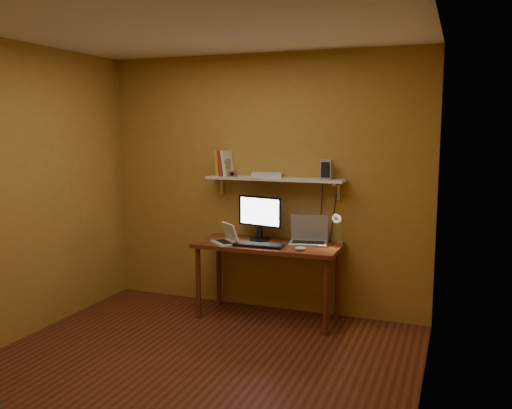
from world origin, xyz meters
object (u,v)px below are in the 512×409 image
at_px(netbook, 227,238).
at_px(mouse, 300,248).
at_px(speaker_left, 224,167).
at_px(router, 267,175).
at_px(desk, 268,252).
at_px(keyboard, 259,245).
at_px(desk_lamp, 338,224).
at_px(speaker_right, 327,169).
at_px(shelf_camera, 233,174).
at_px(laptop, 309,236).
at_px(wall_shelf, 275,179).
at_px(monitor, 260,216).

bearing_deg(netbook, mouse, 38.68).
height_order(speaker_left, router, speaker_left).
relative_size(desk, netbook, 4.30).
height_order(keyboard, mouse, mouse).
xyz_separation_m(desk_lamp, speaker_right, (-0.14, 0.07, 0.51)).
relative_size(speaker_left, shelf_camera, 1.74).
xyz_separation_m(laptop, netbook, (-0.74, -0.29, -0.02)).
bearing_deg(shelf_camera, wall_shelf, 10.91).
distance_m(monitor, speaker_right, 0.81).
bearing_deg(netbook, router, 88.87).
xyz_separation_m(laptop, speaker_right, (0.15, 0.05, 0.65)).
distance_m(mouse, speaker_left, 1.22).
xyz_separation_m(monitor, mouse, (0.51, -0.31, -0.23)).
bearing_deg(keyboard, router, 95.16).
relative_size(wall_shelf, shelf_camera, 13.68).
bearing_deg(shelf_camera, router, 11.05).
bearing_deg(speaker_right, laptop, -161.96).
distance_m(laptop, netbook, 0.79).
bearing_deg(shelf_camera, mouse, -20.23).
height_order(monitor, shelf_camera, shelf_camera).
xyz_separation_m(mouse, speaker_right, (0.14, 0.38, 0.70)).
bearing_deg(desk, speaker_right, 21.05).
relative_size(desk, desk_lamp, 3.73).
relative_size(laptop, mouse, 3.98).
height_order(desk, mouse, mouse).
height_order(keyboard, speaker_right, speaker_right).
distance_m(desk_lamp, speaker_right, 0.53).
xyz_separation_m(desk, shelf_camera, (-0.42, 0.11, 0.74)).
bearing_deg(speaker_left, netbook, -56.91).
height_order(desk, laptop, laptop).
bearing_deg(keyboard, desk, 74.16).
relative_size(keyboard, speaker_left, 2.67).
distance_m(wall_shelf, speaker_left, 0.56).
relative_size(monitor, shelf_camera, 4.69).
bearing_deg(speaker_right, desk, -159.70).
bearing_deg(keyboard, shelf_camera, 143.32).
bearing_deg(desk, netbook, -159.54).
relative_size(wall_shelf, netbook, 4.30).
relative_size(wall_shelf, desk_lamp, 3.73).
distance_m(desk_lamp, router, 0.86).
relative_size(desk, speaker_left, 7.88).
height_order(monitor, desk_lamp, monitor).
distance_m(netbook, speaker_left, 0.76).
distance_m(laptop, keyboard, 0.51).
bearing_deg(desk, wall_shelf, 90.00).
distance_m(speaker_left, shelf_camera, 0.16).
bearing_deg(desk, shelf_camera, 164.76).
bearing_deg(monitor, netbook, -118.80).
height_order(desk, speaker_left, speaker_left).
relative_size(laptop, speaker_right, 2.13).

